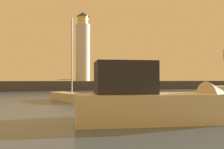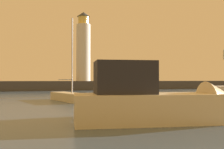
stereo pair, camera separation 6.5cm
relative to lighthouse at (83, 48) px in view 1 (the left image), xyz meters
The scene contains 5 objects.
ground_plane 27.50m from the lighthouse, 103.44° to the right, with size 220.00×220.00×0.00m, color #384C60.
breakwater 9.73m from the lighthouse, behind, with size 90.57×6.52×1.78m, color #423F3D.
lighthouse is the anchor object (origin of this frame).
motorboat_3 42.94m from the lighthouse, 98.81° to the right, with size 8.84×4.07×3.30m.
sailboat_moored 30.04m from the lighthouse, 106.79° to the right, with size 2.77×6.44×7.78m.
Camera 1 is at (-7.28, -1.67, 2.00)m, focal length 42.40 mm.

